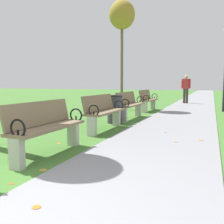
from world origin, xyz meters
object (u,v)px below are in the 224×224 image
pedestrian_walking (186,88)px  park_bench_4 (130,104)px  park_bench_5 (148,100)px  tree_2 (122,17)px  trash_bin (115,109)px  park_bench_2 (46,127)px  park_bench_3 (104,111)px

pedestrian_walking → park_bench_4: bearing=-99.0°
park_bench_5 → pedestrian_walking: 4.71m
tree_2 → trash_bin: bearing=-73.5°
park_bench_5 → park_bench_2: bearing=-90.0°
park_bench_2 → pedestrian_walking: (1.12, 11.64, 0.44)m
park_bench_3 → trash_bin: 1.17m
park_bench_4 → park_bench_5: (-0.00, 2.52, 0.00)m
park_bench_2 → park_bench_4: (0.00, 4.57, 0.00)m
park_bench_4 → trash_bin: bearing=-98.0°
pedestrian_walking → tree_2: bearing=-117.8°
park_bench_3 → trash_bin: size_ratio=1.92×
park_bench_4 → park_bench_5: bearing=90.0°
pedestrian_walking → trash_bin: size_ratio=1.93×
tree_2 → park_bench_3: bearing=-75.6°
park_bench_4 → trash_bin: (-0.15, -1.05, -0.06)m
park_bench_4 → tree_2: 4.59m
tree_2 → trash_bin: 5.27m
park_bench_2 → park_bench_5: 7.09m
park_bench_2 → park_bench_3: same height
park_bench_5 → pedestrian_walking: (1.12, 4.55, 0.44)m
park_bench_2 → trash_bin: 3.52m
park_bench_3 → park_bench_5: (-0.00, 4.73, 0.00)m
park_bench_4 → tree_2: (-1.23, 2.61, 3.58)m
park_bench_2 → pedestrian_walking: size_ratio=0.99×
park_bench_4 → tree_2: size_ratio=0.34×
pedestrian_walking → trash_bin: bearing=-98.9°
park_bench_3 → tree_2: (-1.23, 4.82, 3.58)m
park_bench_3 → tree_2: 6.12m
tree_2 → park_bench_2: bearing=-80.3°
park_bench_2 → trash_bin: park_bench_2 is taller
trash_bin → park_bench_2: bearing=-87.6°
park_bench_5 → tree_2: 3.78m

